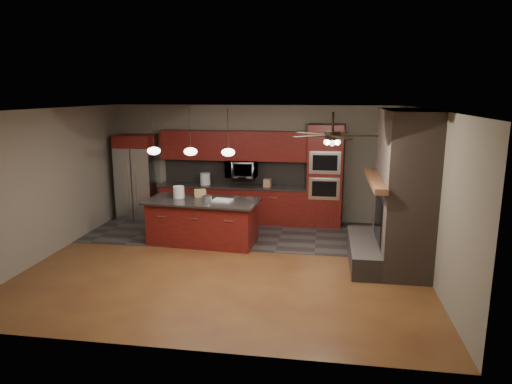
% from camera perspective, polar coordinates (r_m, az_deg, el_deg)
% --- Properties ---
extents(ground, '(7.00, 7.00, 0.00)m').
position_cam_1_polar(ground, '(8.60, -3.33, -8.71)').
color(ground, brown).
rests_on(ground, ground).
extents(ceiling, '(7.00, 6.00, 0.02)m').
position_cam_1_polar(ceiling, '(8.04, -3.58, 10.27)').
color(ceiling, white).
rests_on(ceiling, back_wall).
extents(back_wall, '(7.00, 0.02, 2.80)m').
position_cam_1_polar(back_wall, '(11.11, -0.20, 3.59)').
color(back_wall, '#676152').
rests_on(back_wall, ground).
extents(right_wall, '(0.02, 6.00, 2.80)m').
position_cam_1_polar(right_wall, '(8.23, 21.13, -0.33)').
color(right_wall, '#676152').
rests_on(right_wall, ground).
extents(left_wall, '(0.02, 6.00, 2.80)m').
position_cam_1_polar(left_wall, '(9.57, -24.41, 1.07)').
color(left_wall, '#676152').
rests_on(left_wall, ground).
extents(slate_tile_patch, '(7.00, 2.40, 0.01)m').
position_cam_1_polar(slate_tile_patch, '(10.27, -1.24, -5.13)').
color(slate_tile_patch, '#363330').
rests_on(slate_tile_patch, ground).
extents(fireplace_column, '(1.30, 2.10, 2.80)m').
position_cam_1_polar(fireplace_column, '(8.55, 17.49, -0.33)').
color(fireplace_column, brown).
rests_on(fireplace_column, ground).
extents(back_cabinetry, '(3.59, 0.64, 2.20)m').
position_cam_1_polar(back_cabinetry, '(11.04, -2.84, 0.85)').
color(back_cabinetry, maroon).
rests_on(back_cabinetry, ground).
extents(oven_tower, '(0.80, 0.63, 2.38)m').
position_cam_1_polar(oven_tower, '(10.71, 8.57, 1.99)').
color(oven_tower, maroon).
rests_on(oven_tower, ground).
extents(microwave, '(0.73, 0.41, 0.50)m').
position_cam_1_polar(microwave, '(10.93, -1.83, 2.91)').
color(microwave, silver).
rests_on(microwave, back_cabinetry).
extents(refrigerator, '(0.90, 0.75, 2.09)m').
position_cam_1_polar(refrigerator, '(11.60, -14.61, 1.79)').
color(refrigerator, silver).
rests_on(refrigerator, ground).
extents(kitchen_island, '(2.38, 1.22, 0.92)m').
position_cam_1_polar(kitchen_island, '(9.55, -6.67, -3.69)').
color(kitchen_island, maroon).
rests_on(kitchen_island, ground).
extents(white_bucket, '(0.29, 0.29, 0.25)m').
position_cam_1_polar(white_bucket, '(9.70, -9.63, -0.00)').
color(white_bucket, silver).
rests_on(white_bucket, kitchen_island).
extents(paint_can, '(0.22, 0.22, 0.13)m').
position_cam_1_polar(paint_can, '(9.24, -6.18, -0.88)').
color(paint_can, '#AFAFB4').
rests_on(paint_can, kitchen_island).
extents(paint_tray, '(0.43, 0.33, 0.04)m').
position_cam_1_polar(paint_tray, '(9.31, -4.17, -1.03)').
color(paint_tray, silver).
rests_on(paint_tray, kitchen_island).
extents(cardboard_box, '(0.28, 0.24, 0.15)m').
position_cam_1_polar(cardboard_box, '(9.76, -7.00, -0.13)').
color(cardboard_box, '#A28853').
rests_on(cardboard_box, kitchen_island).
extents(counter_bucket, '(0.27, 0.27, 0.28)m').
position_cam_1_polar(counter_bucket, '(11.12, -6.36, 1.65)').
color(counter_bucket, silver).
rests_on(counter_bucket, back_cabinetry).
extents(counter_box, '(0.19, 0.16, 0.19)m').
position_cam_1_polar(counter_box, '(10.79, 1.43, 1.13)').
color(counter_box, '#A77A56').
rests_on(counter_box, back_cabinetry).
extents(pendant_left, '(0.26, 0.26, 0.92)m').
position_cam_1_polar(pendant_left, '(9.25, -12.65, 5.07)').
color(pendant_left, black).
rests_on(pendant_left, ceiling).
extents(pendant_center, '(0.26, 0.26, 0.92)m').
position_cam_1_polar(pendant_center, '(9.01, -8.18, 5.05)').
color(pendant_center, black).
rests_on(pendant_center, ceiling).
extents(pendant_right, '(0.26, 0.26, 0.92)m').
position_cam_1_polar(pendant_right, '(8.82, -3.50, 5.00)').
color(pendant_right, black).
rests_on(pendant_right, ceiling).
extents(ceiling_fan, '(1.27, 1.33, 0.41)m').
position_cam_1_polar(ceiling_fan, '(7.08, 9.53, 7.07)').
color(ceiling_fan, black).
rests_on(ceiling_fan, ceiling).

